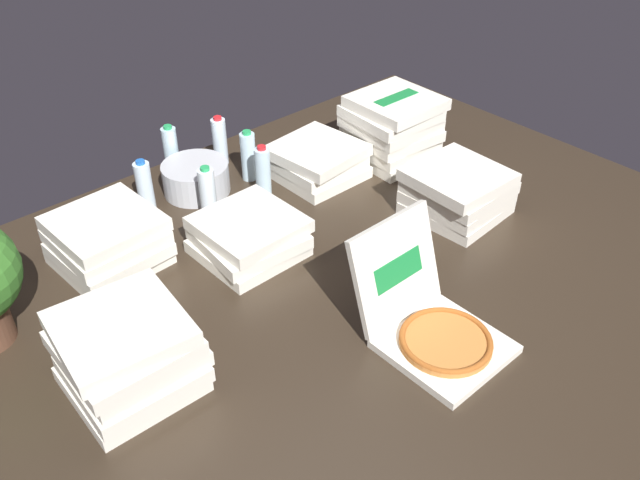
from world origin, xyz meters
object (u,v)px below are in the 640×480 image
object	(u,v)px
pizza_stack_center_far	(128,355)
water_bottle_0	(220,141)
open_pizza_box	(430,321)
water_bottle_5	(145,187)
water_bottle_2	(208,193)
pizza_stack_right_far	(392,128)
ice_bucket	(196,178)
pizza_stack_left_near	(457,192)
water_bottle_4	(248,156)
water_bottle_1	(171,151)
pizza_stack_left_mid	(317,161)
water_bottle_3	(263,172)
pizza_stack_center_near	(108,242)
pizza_stack_right_near	(249,237)

from	to	relation	value
pizza_stack_center_far	water_bottle_0	xyz separation A→B (m)	(1.00, 0.95, -0.01)
open_pizza_box	water_bottle_5	size ratio (longest dim) A/B	1.99
water_bottle_2	pizza_stack_right_far	bearing A→B (deg)	-9.30
ice_bucket	water_bottle_5	xyz separation A→B (m)	(-0.24, 0.01, 0.05)
pizza_stack_center_far	water_bottle_5	bearing A→B (deg)	57.33
open_pizza_box	pizza_stack_left_near	size ratio (longest dim) A/B	1.23
pizza_stack_left_near	water_bottle_5	size ratio (longest dim) A/B	1.61
pizza_stack_center_far	water_bottle_4	xyz separation A→B (m)	(1.01, 0.75, -0.01)
water_bottle_4	water_bottle_5	world-z (taller)	same
pizza_stack_left_near	water_bottle_1	distance (m)	1.29
pizza_stack_left_mid	water_bottle_4	distance (m)	0.31
water_bottle_3	pizza_stack_left_mid	bearing A→B (deg)	-6.49
open_pizza_box	water_bottle_1	size ratio (longest dim) A/B	1.99
ice_bucket	water_bottle_2	size ratio (longest dim) A/B	1.22
pizza_stack_center_near	water_bottle_2	world-z (taller)	water_bottle_2
water_bottle_1	water_bottle_4	world-z (taller)	same
open_pizza_box	pizza_stack_center_near	world-z (taller)	open_pizza_box
ice_bucket	water_bottle_0	world-z (taller)	water_bottle_0
pizza_stack_left_near	water_bottle_4	world-z (taller)	water_bottle_4
ice_bucket	water_bottle_1	world-z (taller)	water_bottle_1
pizza_stack_right_far	water_bottle_1	world-z (taller)	pizza_stack_right_far
pizza_stack_center_far	ice_bucket	xyz separation A→B (m)	(0.77, 0.82, -0.06)
pizza_stack_right_far	open_pizza_box	bearing A→B (deg)	-130.89
pizza_stack_center_far	water_bottle_2	size ratio (longest dim) A/B	1.68
water_bottle_5	pizza_stack_left_near	bearing A→B (deg)	-42.98
pizza_stack_center_near	water_bottle_5	world-z (taller)	water_bottle_5
open_pizza_box	pizza_stack_center_near	size ratio (longest dim) A/B	1.20
water_bottle_3	water_bottle_4	bearing A→B (deg)	76.37
water_bottle_4	ice_bucket	bearing A→B (deg)	164.44
open_pizza_box	water_bottle_1	distance (m)	1.50
pizza_stack_center_near	water_bottle_2	xyz separation A→B (m)	(0.46, 0.01, 0.01)
pizza_stack_right_near	water_bottle_4	distance (m)	0.57
pizza_stack_left_near	pizza_stack_center_far	world-z (taller)	pizza_stack_center_far
water_bottle_5	pizza_stack_center_far	bearing A→B (deg)	-122.67
water_bottle_2	water_bottle_5	xyz separation A→B (m)	(-0.17, 0.22, 0.00)
pizza_stack_center_near	ice_bucket	xyz separation A→B (m)	(0.53, 0.22, -0.04)
open_pizza_box	pizza_stack_left_near	bearing A→B (deg)	32.36
open_pizza_box	water_bottle_0	bearing A→B (deg)	83.13
water_bottle_2	pizza_stack_left_near	bearing A→B (deg)	-40.35
open_pizza_box	pizza_stack_right_near	bearing A→B (deg)	101.36
pizza_stack_right_near	pizza_stack_center_near	xyz separation A→B (m)	(-0.43, 0.30, 0.03)
pizza_stack_center_near	pizza_stack_center_far	size ratio (longest dim) A/B	0.99
open_pizza_box	water_bottle_2	size ratio (longest dim) A/B	1.99
pizza_stack_left_mid	open_pizza_box	bearing A→B (deg)	-112.47
ice_bucket	water_bottle_4	world-z (taller)	water_bottle_4
water_bottle_3	pizza_stack_right_near	bearing A→B (deg)	-135.68
pizza_stack_center_far	water_bottle_3	world-z (taller)	pizza_stack_center_far
pizza_stack_left_mid	pizza_stack_right_far	distance (m)	0.40
pizza_stack_center_near	pizza_stack_center_far	world-z (taller)	pizza_stack_center_far
water_bottle_1	water_bottle_4	size ratio (longest dim) A/B	1.00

